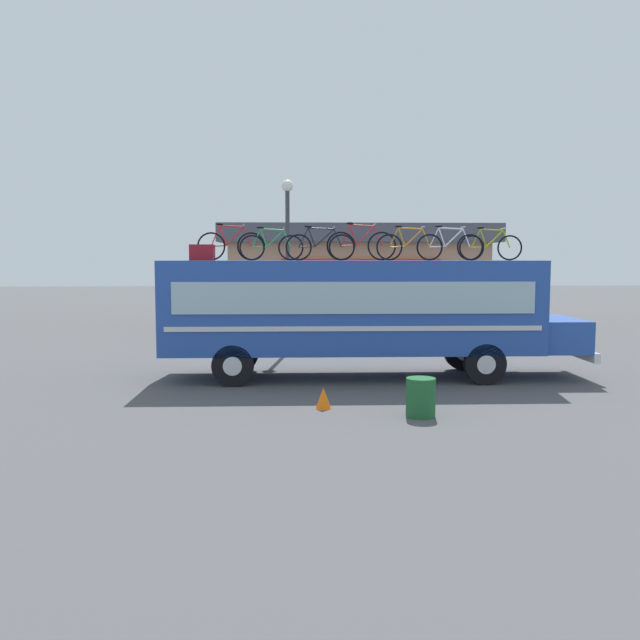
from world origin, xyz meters
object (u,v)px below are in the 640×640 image
rooftop_bicycle_6 (450,246)px  traffic_cone (323,398)px  street_lamp (288,242)px  luggage_bag_1 (202,253)px  rooftop_bicycle_3 (320,246)px  trash_bin (421,397)px  rooftop_bicycle_7 (491,246)px  rooftop_bicycle_5 (409,246)px  rooftop_bicycle_1 (231,245)px  rooftop_bicycle_2 (271,246)px  bus (359,308)px  rooftop_bicycle_4 (361,245)px

rooftop_bicycle_6 → traffic_cone: 5.91m
street_lamp → luggage_bag_1: bearing=-115.3°
rooftop_bicycle_3 → trash_bin: size_ratio=2.28×
rooftop_bicycle_3 → rooftop_bicycle_6: rooftop_bicycle_6 is taller
traffic_cone → rooftop_bicycle_6: bearing=46.7°
rooftop_bicycle_7 → rooftop_bicycle_3: bearing=-173.3°
rooftop_bicycle_5 → rooftop_bicycle_7: size_ratio=1.02×
rooftop_bicycle_5 → rooftop_bicycle_6: size_ratio=0.98×
rooftop_bicycle_1 → rooftop_bicycle_2: rooftop_bicycle_1 is taller
rooftop_bicycle_2 → rooftop_bicycle_3: bearing=-26.5°
rooftop_bicycle_7 → rooftop_bicycle_1: bearing=178.7°
bus → rooftop_bicycle_5: rooftop_bicycle_5 is taller
rooftop_bicycle_1 → rooftop_bicycle_2: (1.05, -0.06, -0.03)m
rooftop_bicycle_4 → street_lamp: (-1.94, 4.90, 0.20)m
rooftop_bicycle_4 → trash_bin: (0.76, -4.40, -3.07)m
rooftop_bicycle_4 → rooftop_bicycle_5: 1.23m
rooftop_bicycle_3 → traffic_cone: 4.63m
rooftop_bicycle_6 → rooftop_bicycle_3: bearing=-175.4°
rooftop_bicycle_7 → street_lamp: (-5.37, 4.67, 0.24)m
luggage_bag_1 → rooftop_bicycle_6: (6.39, -0.35, 0.17)m
traffic_cone → rooftop_bicycle_7: bearing=40.5°
rooftop_bicycle_1 → bus: bearing=-5.8°
rooftop_bicycle_2 → rooftop_bicycle_6: 4.62m
luggage_bag_1 → rooftop_bicycle_5: size_ratio=0.36×
rooftop_bicycle_3 → rooftop_bicycle_5: (2.27, 0.05, 0.00)m
luggage_bag_1 → trash_bin: size_ratio=0.79×
bus → rooftop_bicycle_7: rooftop_bicycle_7 is taller
rooftop_bicycle_4 → street_lamp: street_lamp is taller
luggage_bag_1 → rooftop_bicycle_3: rooftop_bicycle_3 is taller
rooftop_bicycle_6 → rooftop_bicycle_7: bearing=13.0°
luggage_bag_1 → rooftop_bicycle_3: 3.11m
traffic_cone → bus: bearing=73.8°
rooftop_bicycle_7 → rooftop_bicycle_5: bearing=-167.9°
rooftop_bicycle_2 → rooftop_bicycle_5: (3.52, -0.57, 0.00)m
rooftop_bicycle_4 → rooftop_bicycle_1: bearing=173.5°
rooftop_bicycle_1 → street_lamp: street_lamp is taller
rooftop_bicycle_4 → rooftop_bicycle_5: size_ratio=1.05×
rooftop_bicycle_3 → rooftop_bicycle_7: bearing=6.7°
rooftop_bicycle_1 → trash_bin: bearing=-49.3°
trash_bin → rooftop_bicycle_2: bearing=123.0°
rooftop_bicycle_2 → traffic_cone: size_ratio=3.67×
rooftop_bicycle_3 → traffic_cone: (-0.05, -3.35, -3.20)m
rooftop_bicycle_5 → trash_bin: bearing=-96.1°
luggage_bag_1 → rooftop_bicycle_1: bearing=4.8°
bus → rooftop_bicycle_1: bearing=174.2°
bus → street_lamp: 5.52m
rooftop_bicycle_2 → rooftop_bicycle_6: bearing=-4.4°
rooftop_bicycle_4 → rooftop_bicycle_6: 2.28m
rooftop_bicycle_3 → rooftop_bicycle_6: size_ratio=1.01×
rooftop_bicycle_2 → street_lamp: bearing=85.3°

